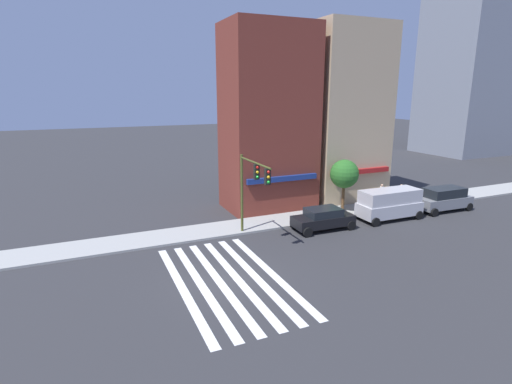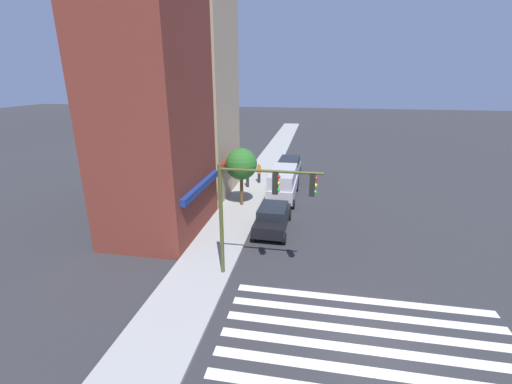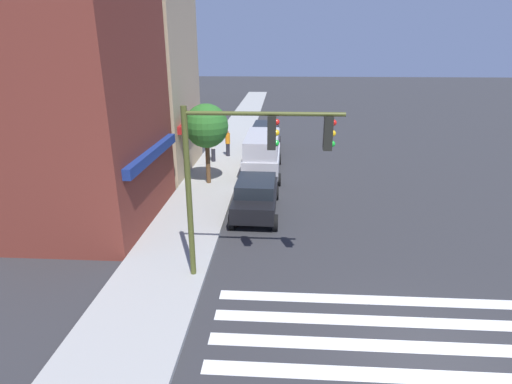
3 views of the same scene
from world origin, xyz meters
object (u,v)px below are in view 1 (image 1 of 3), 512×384
Objects in this scene: traffic_signal at (252,182)px; suv_grey at (444,199)px; street_tree at (344,174)px; sedan_black at (323,218)px; pedestrian_orange_vest at (401,194)px; van_silver at (390,203)px; pedestrian_white_shirt at (381,194)px.

suv_grey is at bearing 0.16° from traffic_signal.
traffic_signal is 17.49m from suv_grey.
traffic_signal is at bearing -162.85° from street_tree.
pedestrian_orange_vest is (9.44, 2.48, 0.23)m from sedan_black.
van_silver is 4.26m from pedestrian_orange_vest.
pedestrian_orange_vest is 1.63m from pedestrian_white_shirt.
van_silver reaches higher than sedan_black.
street_tree is at bearing -171.81° from pedestrian_white_shirt.
sedan_black is at bearing -10.59° from pedestrian_orange_vest.
traffic_signal is 11.84m from van_silver.
street_tree is at bearing 17.15° from traffic_signal.
street_tree is at bearing 162.39° from suv_grey.
street_tree reaches higher than sedan_black.
suv_grey is (11.70, 0.00, 0.19)m from sedan_black.
suv_grey is 2.69× the size of pedestrian_orange_vest.
sedan_black is 2.51× the size of pedestrian_white_shirt.
street_tree is (9.23, 2.85, -0.80)m from traffic_signal.
traffic_signal is 15.47m from pedestrian_orange_vest.
van_silver is 5.72m from suv_grey.
traffic_signal is at bearing -15.72° from pedestrian_orange_vest.
pedestrian_white_shirt reaches higher than sedan_black.
traffic_signal is 1.30× the size of street_tree.
van_silver is (11.52, 0.05, -2.74)m from traffic_signal.
van_silver is at bearing 10.33° from pedestrian_orange_vest.
sedan_black is 6.00m from van_silver.
sedan_black is at bearing -155.57° from pedestrian_white_shirt.
suv_grey is 3.35m from pedestrian_orange_vest.
van_silver is 1.19× the size of street_tree.
street_tree is at bearing 38.47° from sedan_black.
pedestrian_orange_vest is at bearing 36.39° from van_silver.
van_silver is (5.99, -0.00, 0.44)m from sedan_black.
traffic_signal is 1.10× the size of van_silver.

